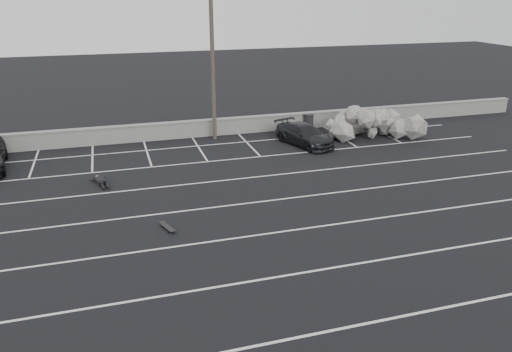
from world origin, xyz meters
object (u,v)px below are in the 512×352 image
object	(u,v)px
utility_pole	(213,63)
person	(100,178)
riprap_pile	(367,125)
skateboard	(167,227)
car_right	(304,135)
trash_bin	(309,122)

from	to	relation	value
utility_pole	person	size ratio (longest dim) A/B	4.01
riprap_pile	skateboard	world-z (taller)	riprap_pile
skateboard	person	bearing A→B (deg)	93.23
car_right	trash_bin	bearing A→B (deg)	45.53
car_right	utility_pole	distance (m)	6.91
riprap_pile	utility_pole	bearing A→B (deg)	168.19
car_right	trash_bin	size ratio (longest dim) A/B	4.11
person	car_right	bearing A→B (deg)	-0.64
car_right	person	size ratio (longest dim) A/B	1.85
person	trash_bin	bearing A→B (deg)	9.85
utility_pole	riprap_pile	world-z (taller)	utility_pole
utility_pole	trash_bin	distance (m)	7.68
utility_pole	car_right	bearing A→B (deg)	-29.54
utility_pole	trash_bin	world-z (taller)	utility_pole
car_right	skateboard	distance (m)	12.93
utility_pole	skateboard	world-z (taller)	utility_pole
person	skateboard	distance (m)	6.47
person	skateboard	bearing A→B (deg)	-82.13
riprap_pile	person	size ratio (longest dim) A/B	2.65
car_right	skateboard	size ratio (longest dim) A/B	4.66
skateboard	utility_pole	bearing A→B (deg)	49.77
utility_pole	skateboard	xyz separation A→B (m)	(-4.45, -11.70, -4.57)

